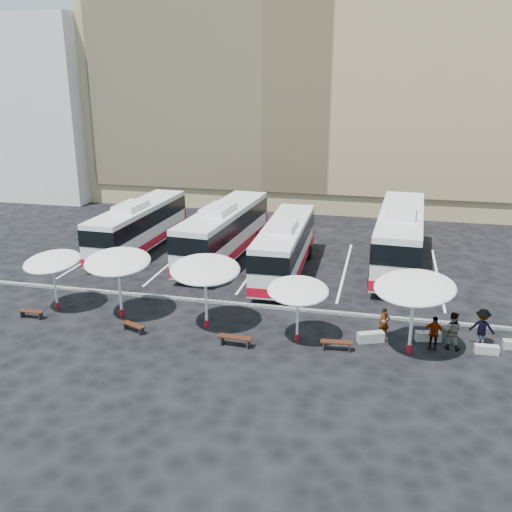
% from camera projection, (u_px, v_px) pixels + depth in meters
% --- Properties ---
extents(ground, '(120.00, 120.00, 0.00)m').
position_uv_depth(ground, '(227.00, 308.00, 32.25)').
color(ground, black).
rests_on(ground, ground).
extents(sandstone_building, '(42.00, 18.25, 29.60)m').
position_uv_depth(sandstone_building, '(311.00, 72.00, 57.86)').
color(sandstone_building, tan).
rests_on(sandstone_building, ground).
extents(apartment_block, '(14.00, 14.00, 18.00)m').
position_uv_depth(apartment_block, '(47.00, 107.00, 61.42)').
color(apartment_block, silver).
rests_on(apartment_block, ground).
extents(curb_divider, '(34.00, 0.25, 0.15)m').
position_uv_depth(curb_divider, '(229.00, 303.00, 32.69)').
color(curb_divider, black).
rests_on(curb_divider, ground).
extents(bay_lines, '(24.15, 12.00, 0.01)m').
position_uv_depth(bay_lines, '(258.00, 263.00, 39.66)').
color(bay_lines, white).
rests_on(bay_lines, ground).
extents(bus_0, '(3.15, 12.08, 3.80)m').
position_uv_depth(bus_0, '(139.00, 225.00, 41.92)').
color(bus_0, white).
rests_on(bus_0, ground).
extents(bus_1, '(3.62, 12.88, 4.04)m').
position_uv_depth(bus_1, '(224.00, 230.00, 40.14)').
color(bus_1, white).
rests_on(bus_1, ground).
extents(bus_2, '(2.91, 11.83, 3.74)m').
position_uv_depth(bus_2, '(285.00, 246.00, 37.17)').
color(bus_2, white).
rests_on(bus_2, ground).
extents(bus_3, '(3.64, 13.67, 4.30)m').
position_uv_depth(bus_3, '(400.00, 236.00, 38.35)').
color(bus_3, white).
rests_on(bus_3, ground).
extents(sunshade_0, '(3.66, 3.70, 3.27)m').
position_uv_depth(sunshade_0, '(52.00, 262.00, 31.29)').
color(sunshade_0, white).
rests_on(sunshade_0, ground).
extents(sunshade_1, '(4.33, 4.36, 3.68)m').
position_uv_depth(sunshade_1, '(118.00, 262.00, 30.18)').
color(sunshade_1, white).
rests_on(sunshade_1, ground).
extents(sunshade_2, '(4.56, 4.59, 3.75)m').
position_uv_depth(sunshade_2, '(205.00, 270.00, 28.80)').
color(sunshade_2, white).
rests_on(sunshade_2, ground).
extents(sunshade_3, '(3.59, 3.62, 3.14)m').
position_uv_depth(sunshade_3, '(298.00, 291.00, 27.48)').
color(sunshade_3, white).
rests_on(sunshade_3, ground).
extents(sunshade_4, '(4.93, 4.96, 3.89)m').
position_uv_depth(sunshade_4, '(415.00, 288.00, 26.07)').
color(sunshade_4, white).
rests_on(sunshade_4, ground).
extents(wood_bench_0, '(1.40, 0.40, 0.43)m').
position_uv_depth(wood_bench_0, '(31.00, 313.00, 30.79)').
color(wood_bench_0, black).
rests_on(wood_bench_0, ground).
extents(wood_bench_1, '(1.42, 0.87, 0.43)m').
position_uv_depth(wood_bench_1, '(134.00, 326.00, 29.15)').
color(wood_bench_1, black).
rests_on(wood_bench_1, ground).
extents(wood_bench_2, '(1.69, 0.54, 0.51)m').
position_uv_depth(wood_bench_2, '(235.00, 339.00, 27.63)').
color(wood_bench_2, black).
rests_on(wood_bench_2, ground).
extents(wood_bench_3, '(1.56, 0.54, 0.47)m').
position_uv_depth(wood_bench_3, '(337.00, 343.00, 27.23)').
color(wood_bench_3, black).
rests_on(wood_bench_3, ground).
extents(conc_bench_0, '(1.38, 0.92, 0.49)m').
position_uv_depth(conc_bench_0, '(371.00, 337.00, 28.13)').
color(conc_bench_0, gray).
rests_on(conc_bench_0, ground).
extents(conc_bench_1, '(1.28, 0.61, 0.46)m').
position_uv_depth(conc_bench_1, '(428.00, 336.00, 28.25)').
color(conc_bench_1, gray).
rests_on(conc_bench_1, ground).
extents(conc_bench_2, '(1.11, 0.39, 0.41)m').
position_uv_depth(conc_bench_2, '(487.00, 349.00, 26.97)').
color(conc_bench_2, gray).
rests_on(conc_bench_2, ground).
extents(passenger_0, '(0.66, 0.55, 1.55)m').
position_uv_depth(passenger_0, '(384.00, 323.00, 28.46)').
color(passenger_0, black).
rests_on(passenger_0, ground).
extents(passenger_1, '(1.07, 0.92, 1.90)m').
position_uv_depth(passenger_1, '(452.00, 331.00, 27.19)').
color(passenger_1, black).
rests_on(passenger_1, ground).
extents(passenger_2, '(1.04, 0.54, 1.70)m').
position_uv_depth(passenger_2, '(434.00, 333.00, 27.20)').
color(passenger_2, black).
rests_on(passenger_2, ground).
extents(passenger_3, '(1.35, 0.93, 1.92)m').
position_uv_depth(passenger_3, '(482.00, 328.00, 27.50)').
color(passenger_3, black).
rests_on(passenger_3, ground).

